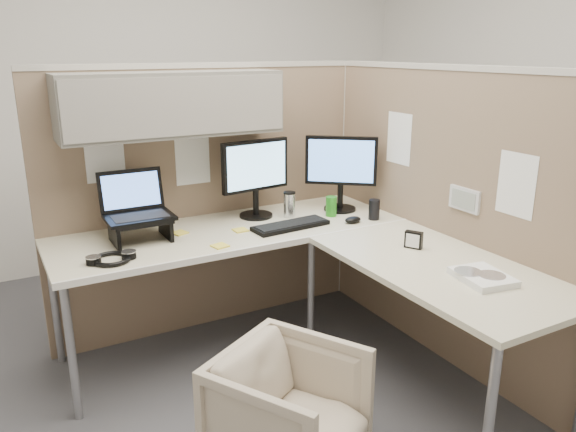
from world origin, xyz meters
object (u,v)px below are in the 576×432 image
monitor_left (255,172)px  desk (303,251)px  office_chair (289,405)px  keyboard (291,226)px

monitor_left → desk: bearing=-96.2°
monitor_left → office_chair: bearing=-116.9°
desk → office_chair: (-0.43, -0.63, -0.41)m
office_chair → keyboard: size_ratio=1.25×
monitor_left → keyboard: size_ratio=1.04×
desk → keyboard: bearing=75.2°
office_chair → keyboard: 1.12m
desk → monitor_left: size_ratio=4.29×
office_chair → keyboard: keyboard is taller
desk → monitor_left: 0.64m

